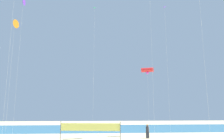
# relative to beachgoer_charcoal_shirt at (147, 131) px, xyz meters

# --- Properties ---
(ocean_band) EXTENTS (120.00, 20.00, 0.01)m
(ocean_band) POSITION_rel_beachgoer_charcoal_shirt_xyz_m (-6.79, 16.82, -0.98)
(ocean_band) COLOR teal
(ocean_band) RESTS_ON ground
(beachgoer_charcoal_shirt) EXTENTS (0.42, 0.42, 1.84)m
(beachgoer_charcoal_shirt) POSITION_rel_beachgoer_charcoal_shirt_xyz_m (0.00, 0.00, 0.00)
(beachgoer_charcoal_shirt) COLOR #2D2D33
(beachgoer_charcoal_shirt) RESTS_ON ground
(volleyball_net) EXTENTS (7.32, 1.23, 2.40)m
(volleyball_net) POSITION_rel_beachgoer_charcoal_shirt_xyz_m (-7.71, -2.64, 0.64)
(volleyball_net) COLOR #4C4C51
(volleyball_net) RESTS_ON ground
(kite_green_diamond) EXTENTS (0.55, 0.56, 20.68)m
(kite_green_diamond) POSITION_rel_beachgoer_charcoal_shirt_xyz_m (-7.44, 3.67, 18.26)
(kite_green_diamond) COLOR silver
(kite_green_diamond) RESTS_ON ground
(kite_violet_delta) EXTENTS (0.38, 1.13, 21.49)m
(kite_violet_delta) POSITION_rel_beachgoer_charcoal_shirt_xyz_m (-18.96, 3.41, 19.86)
(kite_violet_delta) COLOR silver
(kite_violet_delta) RESTS_ON ground
(kite_red_tube) EXTENTS (1.89, 1.25, 9.96)m
(kite_red_tube) POSITION_rel_beachgoer_charcoal_shirt_xyz_m (0.55, 1.20, 8.61)
(kite_red_tube) COLOR silver
(kite_red_tube) RESTS_ON ground
(kite_orange_delta) EXTENTS (0.82, 1.30, 16.30)m
(kite_orange_delta) POSITION_rel_beachgoer_charcoal_shirt_xyz_m (-18.61, -0.15, 14.68)
(kite_orange_delta) COLOR silver
(kite_orange_delta) RESTS_ON ground
(kite_violet_diamond) EXTENTS (0.67, 0.67, 19.72)m
(kite_violet_diamond) POSITION_rel_beachgoer_charcoal_shirt_xyz_m (3.41, 0.62, 17.64)
(kite_violet_diamond) COLOR silver
(kite_violet_diamond) RESTS_ON ground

